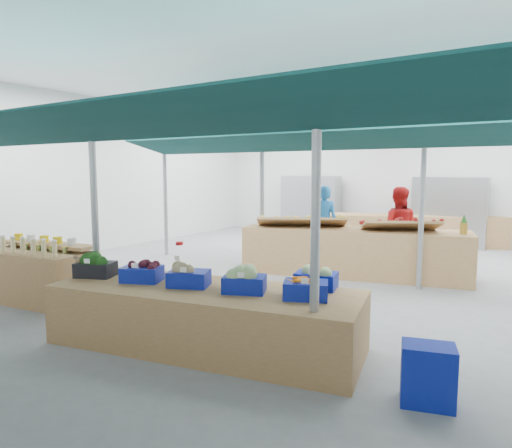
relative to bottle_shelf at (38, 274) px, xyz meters
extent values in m
plane|color=slate|center=(2.78, 3.85, -0.47)|extent=(13.00, 13.00, 0.00)
plane|color=silver|center=(2.78, 3.85, 3.73)|extent=(13.00, 13.00, 0.00)
plane|color=silver|center=(2.78, 10.35, 1.63)|extent=(12.00, 0.00, 12.00)
plane|color=silver|center=(-3.22, 3.85, 1.63)|extent=(0.00, 13.00, 13.00)
cylinder|color=gray|center=(-1.22, 4.35, 1.03)|extent=(0.10, 0.10, 3.00)
cylinder|color=gray|center=(1.78, -0.15, 1.03)|extent=(0.10, 0.10, 3.00)
cylinder|color=gray|center=(1.78, 4.35, 1.03)|extent=(0.10, 0.10, 3.00)
cylinder|color=gray|center=(5.28, -0.15, 1.03)|extent=(0.10, 0.10, 3.00)
cylinder|color=gray|center=(5.28, 4.35, 1.03)|extent=(0.10, 0.10, 3.00)
cylinder|color=gray|center=(3.53, -0.15, 2.38)|extent=(10.00, 0.06, 0.06)
cylinder|color=gray|center=(3.53, 4.35, 2.38)|extent=(10.00, 0.06, 0.06)
cube|color=#0B3130|center=(3.53, -0.80, 2.31)|extent=(9.50, 1.28, 0.30)
cube|color=#0B3130|center=(3.53, 0.50, 2.31)|extent=(9.50, 1.28, 0.30)
cube|color=#0B3130|center=(3.53, 3.70, 2.31)|extent=(9.50, 1.28, 0.30)
cube|color=#0B3130|center=(3.53, 5.00, 2.31)|extent=(9.50, 1.28, 0.30)
cube|color=#B23F33|center=(0.28, 9.85, 0.53)|extent=(2.00, 0.50, 2.00)
cube|color=#B23F33|center=(4.78, 9.85, 0.53)|extent=(2.00, 0.50, 2.00)
cube|color=brown|center=(0.01, -0.04, -0.03)|extent=(2.06, 1.13, 0.87)
cube|color=#997247|center=(-0.03, 0.23, 0.47)|extent=(1.99, 0.65, 0.06)
cube|color=brown|center=(3.70, -0.03, -0.09)|extent=(4.12, 2.09, 0.76)
cube|color=brown|center=(3.82, 4.78, 0.03)|extent=(4.78, 2.20, 1.00)
cube|color=brown|center=(3.91, 9.52, -0.02)|extent=(5.00, 2.96, 0.90)
cube|color=#0D1C92|center=(6.41, 0.01, -0.18)|extent=(0.57, 0.47, 0.59)
imported|color=#1960A7|center=(2.62, 5.88, 0.46)|extent=(0.77, 0.60, 1.86)
imported|color=red|center=(4.42, 5.88, 0.46)|extent=(1.05, 0.90, 1.86)
cube|color=black|center=(2.05, -0.37, 0.39)|extent=(0.60, 0.52, 0.20)
cube|color=white|center=(2.13, -0.58, 0.55)|extent=(0.08, 0.04, 0.06)
cube|color=#0D1C92|center=(2.79, -0.22, 0.39)|extent=(0.60, 0.52, 0.20)
cube|color=white|center=(2.88, -0.42, 0.55)|extent=(0.08, 0.04, 0.06)
cube|color=#0D1C92|center=(3.49, -0.07, 0.39)|extent=(0.60, 0.52, 0.20)
cube|color=white|center=(3.58, -0.27, 0.55)|extent=(0.08, 0.04, 0.06)
cube|color=#0D1C92|center=(4.24, 0.08, 0.39)|extent=(0.60, 0.52, 0.20)
cube|color=white|center=(4.33, -0.12, 0.55)|extent=(0.08, 0.04, 0.06)
cube|color=#0D1C92|center=(4.99, 0.24, 0.39)|extent=(0.60, 0.52, 0.20)
cube|color=white|center=(5.07, 0.04, 0.55)|extent=(0.08, 0.04, 0.06)
sphere|color=brown|center=(1.91, -0.54, 0.53)|extent=(0.09, 0.09, 0.09)
sphere|color=brown|center=(1.86, -0.56, 0.57)|extent=(0.06, 0.06, 0.06)
cylinder|color=#B10B0F|center=(2.48, 0.85, 0.63)|extent=(0.12, 0.12, 0.05)
cube|color=white|center=(2.48, 0.79, 0.41)|extent=(0.10, 0.01, 0.07)
cube|color=#997247|center=(2.77, 4.41, 0.65)|extent=(2.00, 1.49, 0.26)
cube|color=#997247|center=(4.76, 4.90, 0.65)|extent=(1.64, 1.30, 0.26)
cylinder|color=#8C6019|center=(5.89, 5.18, 0.64)|extent=(0.14, 0.14, 0.22)
cone|color=#26661E|center=(5.89, 5.18, 0.83)|extent=(0.12, 0.12, 0.18)
cube|color=#0D1C92|center=(4.89, 0.72, 0.39)|extent=(0.56, 0.44, 0.20)
cube|color=white|center=(4.93, 0.50, 0.55)|extent=(0.08, 0.03, 0.06)
camera|label=1|loc=(7.29, -4.35, 1.77)|focal=32.00mm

